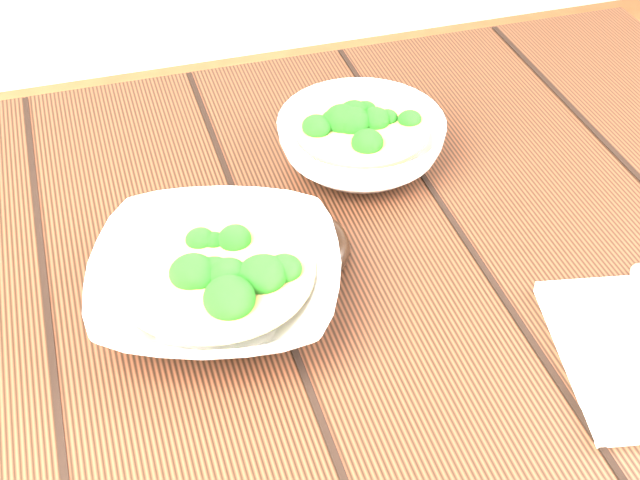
{
  "coord_description": "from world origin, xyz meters",
  "views": [
    {
      "loc": [
        -0.15,
        -0.59,
        1.32
      ],
      "look_at": [
        0.03,
        -0.01,
        0.8
      ],
      "focal_mm": 50.0,
      "sensor_mm": 36.0,
      "label": 1
    }
  ],
  "objects_px": {
    "soup_bowl_front": "(216,282)",
    "trivet": "(295,248)",
    "table": "(291,361)",
    "soup_bowl_back": "(361,141)"
  },
  "relations": [
    {
      "from": "soup_bowl_back",
      "to": "table",
      "type": "bearing_deg",
      "value": -129.28
    },
    {
      "from": "table",
      "to": "soup_bowl_front",
      "type": "height_order",
      "value": "soup_bowl_front"
    },
    {
      "from": "table",
      "to": "soup_bowl_front",
      "type": "relative_size",
      "value": 4.37
    },
    {
      "from": "trivet",
      "to": "table",
      "type": "bearing_deg",
      "value": -119.41
    },
    {
      "from": "soup_bowl_back",
      "to": "trivet",
      "type": "xyz_separation_m",
      "value": [
        -0.11,
        -0.13,
        -0.02
      ]
    },
    {
      "from": "table",
      "to": "trivet",
      "type": "height_order",
      "value": "trivet"
    },
    {
      "from": "table",
      "to": "soup_bowl_front",
      "type": "xyz_separation_m",
      "value": [
        -0.07,
        -0.02,
        0.15
      ]
    },
    {
      "from": "table",
      "to": "trivet",
      "type": "distance_m",
      "value": 0.14
    },
    {
      "from": "soup_bowl_front",
      "to": "trivet",
      "type": "height_order",
      "value": "soup_bowl_front"
    },
    {
      "from": "soup_bowl_front",
      "to": "soup_bowl_back",
      "type": "xyz_separation_m",
      "value": [
        0.19,
        0.17,
        0.0
      ]
    }
  ]
}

